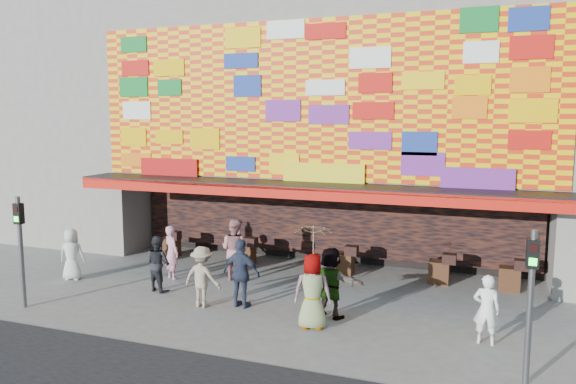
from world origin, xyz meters
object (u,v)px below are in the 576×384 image
object	(u,v)px
ped_g	(312,291)
ped_c	(158,263)
ped_a	(72,254)
ped_e	(241,274)
signal_left	(20,239)
parasol	(313,242)
signal_right	(531,290)
ped_i	(235,249)
ped_h	(487,309)
ped_d	(202,277)
ped_b	(172,252)
ped_f	(331,282)

from	to	relation	value
ped_g	ped_c	bearing A→B (deg)	-27.35
ped_a	ped_g	xyz separation A→B (m)	(8.30, -1.26, 0.11)
ped_a	ped_e	distance (m)	6.08
signal_left	parasol	world-z (taller)	signal_left
signal_right	ped_i	distance (m)	9.34
signal_right	ped_h	bearing A→B (deg)	113.78
ped_e	ped_c	bearing A→B (deg)	-4.23
ped_a	ped_e	bearing A→B (deg)	158.32
ped_a	ped_e	world-z (taller)	ped_e
signal_right	ped_a	xyz separation A→B (m)	(-13.00, 2.53, -1.05)
signal_right	ped_d	xyz separation A→B (m)	(-7.95, 1.73, -1.04)
signal_right	ped_c	world-z (taller)	signal_right
ped_b	ped_c	distance (m)	1.23
ped_a	ped_i	bearing A→B (deg)	-176.49
ped_i	ped_b	bearing A→B (deg)	26.94
signal_left	ped_d	world-z (taller)	signal_left
ped_e	ped_i	size ratio (longest dim) A/B	0.96
ped_e	parasol	xyz separation A→B (m)	(2.24, -0.77, 1.19)
ped_f	ped_h	bearing A→B (deg)	-170.58
ped_c	ped_e	world-z (taller)	ped_e
signal_right	parasol	bearing A→B (deg)	164.86
ped_h	ped_i	world-z (taller)	ped_i
signal_left	ped_b	world-z (taller)	signal_left
ped_b	ped_f	bearing A→B (deg)	-165.75
ped_e	ped_h	size ratio (longest dim) A/B	1.16
signal_left	signal_right	distance (m)	12.40
ped_c	ped_g	world-z (taller)	ped_g
ped_d	ped_f	xyz separation A→B (m)	(3.45, 0.42, 0.09)
ped_g	ped_i	xyz separation A→B (m)	(-3.53, 3.04, 0.04)
ped_d	parasol	xyz separation A→B (m)	(3.25, -0.45, 1.29)
ped_i	ped_d	bearing A→B (deg)	105.12
signal_right	ped_d	distance (m)	8.20
ped_i	ped_a	bearing A→B (deg)	29.36
signal_left	ped_e	size ratio (longest dim) A/B	1.62
ped_b	ped_d	size ratio (longest dim) A/B	1.03
ped_d	ped_e	world-z (taller)	ped_e
ped_b	ped_h	distance (m)	9.56
ped_f	signal_left	bearing A→B (deg)	30.83
signal_right	ped_c	xyz separation A→B (m)	(-9.84, 2.50, -1.04)
ped_h	ped_i	bearing A→B (deg)	-16.01
ped_c	ped_i	bearing A→B (deg)	-115.41
ped_c	ped_i	xyz separation A→B (m)	(1.60, 1.81, 0.15)
ped_a	ped_g	bearing A→B (deg)	154.33
signal_left	ped_b	distance (m)	4.46
ped_c	parasol	world-z (taller)	parasol
ped_g	parasol	xyz separation A→B (m)	(0.00, 0.00, 1.20)
ped_d	ped_f	size ratio (longest dim) A/B	0.91
ped_a	ped_d	size ratio (longest dim) A/B	0.98
ped_e	ped_f	size ratio (longest dim) A/B	1.02
signal_right	ped_i	bearing A→B (deg)	152.36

